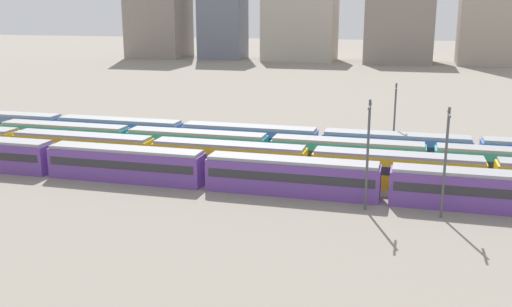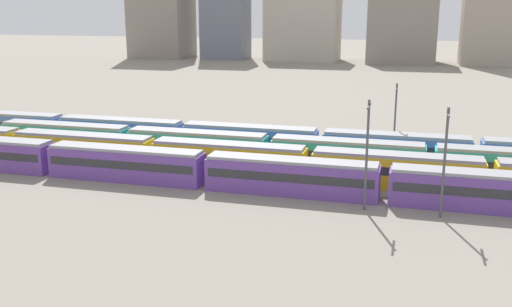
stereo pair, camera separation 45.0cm
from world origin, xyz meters
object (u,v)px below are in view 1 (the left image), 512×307
Objects in this scene: train_track_1 at (229,159)px; catenary_pole_2 at (446,157)px; train_track_2 at (269,150)px; train_track_0 at (385,183)px; train_track_3 at (249,139)px; catenary_pole_0 at (368,150)px; catenary_pole_1 at (395,116)px.

catenary_pole_2 reaches higher than train_track_1.
catenary_pole_2 reaches higher than train_track_2.
train_track_3 is (-18.43, 15.60, 0.00)m from train_track_0.
train_track_1 is at bearing -124.42° from train_track_2.
train_track_1 is 18.73m from catenary_pole_0.
train_track_3 is (-0.45, 10.40, 0.00)m from train_track_1.
catenary_pole_1 is (18.05, 13.37, 3.44)m from train_track_1.
catenary_pole_1 is at bearing 9.11° from train_track_3.
catenary_pole_0 is (16.80, -18.63, 3.98)m from train_track_3.
catenary_pole_2 is at bearing -76.51° from catenary_pole_1.
catenary_pole_0 reaches higher than train_track_0.
train_track_2 is at bearing -150.58° from catenary_pole_1.
catenary_pole_1 reaches higher than train_track_3.
train_track_0 is 5.26m from catenary_pole_0.
catenary_pole_0 reaches higher than catenary_pole_2.
train_track_1 is 10.41m from train_track_3.
train_track_2 is at bearing 133.58° from catenary_pole_0.
train_track_3 is at bearing 127.69° from train_track_2.
catenary_pole_1 reaches higher than train_track_0.
catenary_pole_1 is 0.93× the size of catenary_pole_2.
train_track_2 is at bearing 145.24° from catenary_pole_2.
train_track_1 is at bearing 153.27° from catenary_pole_0.
train_track_0 is at bearing -40.25° from train_track_3.
train_track_3 is 19.05m from catenary_pole_1.
catenary_pole_1 is (14.49, 8.17, 3.44)m from train_track_2.
train_track_3 is at bearing 132.04° from catenary_pole_0.
catenary_pole_2 is at bearing -34.76° from train_track_2.
train_track_2 is 16.98m from catenary_pole_1.
train_track_3 is at bearing 92.50° from train_track_1.
catenary_pole_0 is (12.78, -13.43, 3.98)m from train_track_2.
catenary_pole_1 is at bearing 36.52° from train_track_1.
catenary_pole_0 is 21.67m from catenary_pole_1.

